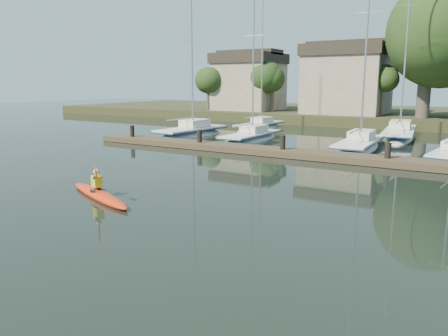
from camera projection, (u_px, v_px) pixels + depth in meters
The scene contains 9 objects.
ground at pixel (185, 231), 12.88m from camera, with size 160.00×160.00×0.00m, color black.
kayak at pixel (99, 193), 16.55m from camera, with size 4.73×2.35×1.54m.
dock at pixel (332, 156), 24.60m from camera, with size 34.00×2.00×1.80m.
sailboat_0 at pixel (191, 139), 35.67m from camera, with size 3.02×8.46×13.15m.
sailboat_1 at pixel (251, 143), 32.81m from camera, with size 2.02×8.07×13.19m.
sailboat_2 at pixel (359, 152), 28.65m from camera, with size 2.43×9.00×14.77m.
sailboat_5 at pixel (260, 130), 41.25m from camera, with size 2.36×8.16×13.35m.
sailboat_6 at pixel (399, 140), 34.67m from camera, with size 3.41×11.00×17.20m.
shore at pixel (426, 93), 45.29m from camera, with size 90.00×25.25×12.75m.
Camera 1 is at (7.34, -9.91, 4.31)m, focal length 35.00 mm.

